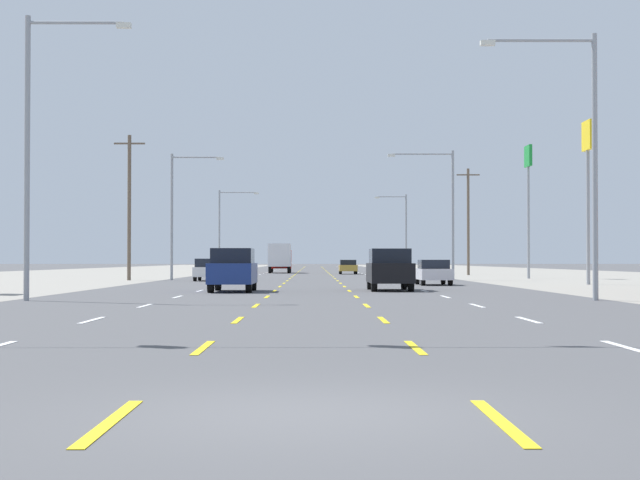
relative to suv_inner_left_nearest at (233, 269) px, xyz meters
The scene contains 20 objects.
ground_plane 30.11m from the suv_inner_left_nearest, 83.09° to the left, with size 572.00×572.00×0.00m, color #4C4C4F.
lot_apron_right 41.21m from the suv_inner_left_nearest, 46.48° to the left, with size 28.00×440.00×0.01m, color gray.
lane_markings 68.48m from the suv_inner_left_nearest, 86.97° to the left, with size 10.64×227.60×0.01m.
signal_span_wire 26.87m from the suv_inner_left_nearest, 82.59° to the right, with size 25.32×0.53×9.35m.
suv_inner_left_nearest is the anchor object (origin of this frame).
suv_inner_right_near 7.48m from the suv_inner_left_nearest, 12.24° to the left, with size 1.98×4.90×1.98m.
sedan_far_right_mid 15.99m from the suv_inner_left_nearest, 48.26° to the left, with size 1.80×4.50×1.46m.
hatchback_far_left_midfar 23.59m from the suv_inner_left_nearest, 98.82° to the left, with size 1.72×3.90×1.54m.
sedan_inner_right_far 56.37m from the suv_inner_left_nearest, 82.64° to the left, with size 1.80×4.50×1.46m.
box_truck_inner_left_farther 64.88m from the suv_inner_left_nearest, 90.02° to the left, with size 2.40×7.20×3.23m.
pole_sign_right_row_1 24.34m from the suv_inner_left_nearest, 32.60° to the left, with size 0.24×1.80×9.66m.
pole_sign_right_row_2 38.44m from the suv_inner_left_nearest, 57.23° to the left, with size 0.24×1.89×10.40m.
streetlight_left_row_0 12.80m from the suv_inner_left_nearest, 121.40° to the right, with size 3.79×0.26×10.19m.
streetlight_right_row_0 17.35m from the suv_inner_left_nearest, 37.19° to the right, with size 4.19×0.26×9.58m.
streetlight_left_row_1 27.12m from the suv_inner_left_nearest, 103.25° to the left, with size 3.84×0.26×9.12m.
streetlight_right_row_1 29.58m from the suv_inner_left_nearest, 63.09° to the left, with size 4.80×0.26×9.37m.
streetlight_left_row_2 62.70m from the suv_inner_left_nearest, 95.55° to the left, with size 4.38×0.26×9.04m.
streetlight_right_row_2 63.81m from the suv_inner_left_nearest, 77.84° to the left, with size 3.52×0.26×8.58m.
utility_pole_left_row_1 27.23m from the suv_inner_left_nearest, 110.53° to the left, with size 2.20×0.26×10.35m.
utility_pole_right_row_2 52.80m from the suv_inner_left_nearest, 69.41° to the left, with size 2.20×0.26×10.20m.
Camera 1 is at (0.07, -9.42, 1.45)m, focal length 55.82 mm.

